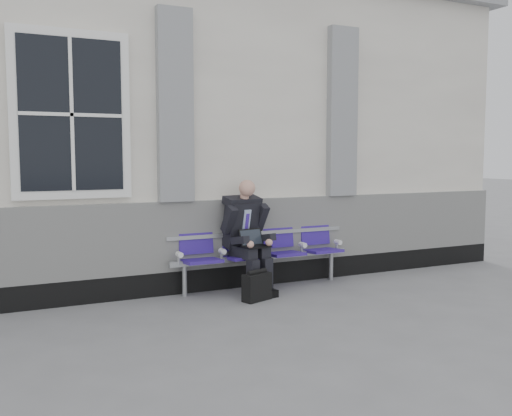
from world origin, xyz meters
TOP-DOWN VIEW (x-y plane):
  - ground at (0.00, 0.00)m, footprint 70.00×70.00m
  - station_building at (-0.02, 3.47)m, footprint 14.40×4.40m
  - bench at (2.75, 1.32)m, footprint 2.60×0.47m
  - businessman at (2.47, 1.19)m, footprint 0.63×0.85m
  - briefcase at (2.38, 0.70)m, footprint 0.41×0.28m

SIDE VIEW (x-z plane):
  - ground at x=0.00m, z-range 0.00..0.00m
  - briefcase at x=2.38m, z-range -0.02..0.37m
  - bench at x=2.75m, z-range 0.10..1.01m
  - businessman at x=2.47m, z-range 0.05..1.52m
  - station_building at x=-0.02m, z-range -0.02..4.47m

